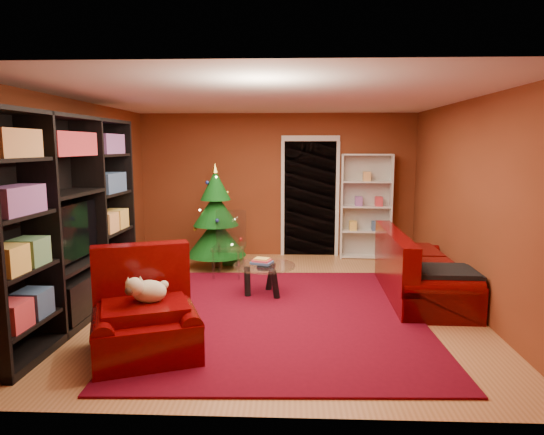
{
  "coord_description": "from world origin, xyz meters",
  "views": [
    {
      "loc": [
        0.27,
        -6.12,
        2.02
      ],
      "look_at": [
        0.0,
        0.4,
        1.05
      ],
      "focal_mm": 32.0,
      "sensor_mm": 36.0,
      "label": 1
    }
  ],
  "objects_px": {
    "rug": "(280,315)",
    "white_bookshelf": "(366,207)",
    "gift_box_teal": "(174,253)",
    "dog": "(149,291)",
    "coffee_table": "(264,280)",
    "sofa": "(423,265)",
    "armchair": "(145,314)",
    "gift_box_green": "(233,256)",
    "christmas_tree": "(216,217)",
    "media_unit": "(67,221)",
    "acrylic_chair": "(229,248)"
  },
  "relations": [
    {
      "from": "rug",
      "to": "acrylic_chair",
      "type": "distance_m",
      "value": 1.94
    },
    {
      "from": "dog",
      "to": "coffee_table",
      "type": "height_order",
      "value": "dog"
    },
    {
      "from": "christmas_tree",
      "to": "gift_box_green",
      "type": "xyz_separation_m",
      "value": [
        0.25,
        0.26,
        -0.71
      ]
    },
    {
      "from": "armchair",
      "to": "sofa",
      "type": "distance_m",
      "value": 3.71
    },
    {
      "from": "gift_box_green",
      "to": "acrylic_chair",
      "type": "distance_m",
      "value": 0.91
    },
    {
      "from": "media_unit",
      "to": "sofa",
      "type": "bearing_deg",
      "value": 15.63
    },
    {
      "from": "white_bookshelf",
      "to": "sofa",
      "type": "height_order",
      "value": "white_bookshelf"
    },
    {
      "from": "rug",
      "to": "dog",
      "type": "bearing_deg",
      "value": -139.44
    },
    {
      "from": "sofa",
      "to": "gift_box_teal",
      "type": "bearing_deg",
      "value": 64.82
    },
    {
      "from": "gift_box_teal",
      "to": "acrylic_chair",
      "type": "height_order",
      "value": "acrylic_chair"
    },
    {
      "from": "media_unit",
      "to": "gift_box_teal",
      "type": "bearing_deg",
      "value": 82.91
    },
    {
      "from": "rug",
      "to": "white_bookshelf",
      "type": "distance_m",
      "value": 3.58
    },
    {
      "from": "armchair",
      "to": "christmas_tree",
      "type": "bearing_deg",
      "value": 66.52
    },
    {
      "from": "gift_box_green",
      "to": "white_bookshelf",
      "type": "distance_m",
      "value": 2.53
    },
    {
      "from": "media_unit",
      "to": "armchair",
      "type": "height_order",
      "value": "media_unit"
    },
    {
      "from": "white_bookshelf",
      "to": "dog",
      "type": "bearing_deg",
      "value": -119.92
    },
    {
      "from": "coffee_table",
      "to": "dog",
      "type": "bearing_deg",
      "value": -118.68
    },
    {
      "from": "armchair",
      "to": "coffee_table",
      "type": "xyz_separation_m",
      "value": [
        1.04,
        1.92,
        -0.2
      ]
    },
    {
      "from": "gift_box_teal",
      "to": "armchair",
      "type": "xyz_separation_m",
      "value": [
        0.67,
        -3.86,
        0.28
      ]
    },
    {
      "from": "media_unit",
      "to": "sofa",
      "type": "distance_m",
      "value": 4.48
    },
    {
      "from": "media_unit",
      "to": "gift_box_teal",
      "type": "relative_size",
      "value": 11.33
    },
    {
      "from": "christmas_tree",
      "to": "coffee_table",
      "type": "xyz_separation_m",
      "value": [
        0.88,
        -1.5,
        -0.63
      ]
    },
    {
      "from": "white_bookshelf",
      "to": "armchair",
      "type": "distance_m",
      "value": 5.1
    },
    {
      "from": "armchair",
      "to": "sofa",
      "type": "relative_size",
      "value": 0.51
    },
    {
      "from": "rug",
      "to": "gift_box_green",
      "type": "height_order",
      "value": "gift_box_green"
    },
    {
      "from": "acrylic_chair",
      "to": "armchair",
      "type": "bearing_deg",
      "value": -94.29
    },
    {
      "from": "gift_box_teal",
      "to": "armchair",
      "type": "relative_size",
      "value": 0.25
    },
    {
      "from": "armchair",
      "to": "dog",
      "type": "relative_size",
      "value": 2.66
    },
    {
      "from": "white_bookshelf",
      "to": "armchair",
      "type": "xyz_separation_m",
      "value": [
        -2.74,
        -4.27,
        -0.52
      ]
    },
    {
      "from": "dog",
      "to": "acrylic_chair",
      "type": "bearing_deg",
      "value": 60.69
    },
    {
      "from": "christmas_tree",
      "to": "armchair",
      "type": "relative_size",
      "value": 1.65
    },
    {
      "from": "dog",
      "to": "rug",
      "type": "bearing_deg",
      "value": 19.71
    },
    {
      "from": "media_unit",
      "to": "sofa",
      "type": "xyz_separation_m",
      "value": [
        4.29,
        1.06,
        -0.73
      ]
    },
    {
      "from": "dog",
      "to": "acrylic_chair",
      "type": "distance_m",
      "value": 2.8
    },
    {
      "from": "rug",
      "to": "armchair",
      "type": "distance_m",
      "value": 1.75
    },
    {
      "from": "coffee_table",
      "to": "christmas_tree",
      "type": "bearing_deg",
      "value": 120.46
    },
    {
      "from": "christmas_tree",
      "to": "white_bookshelf",
      "type": "xyz_separation_m",
      "value": [
        2.58,
        0.85,
        0.09
      ]
    },
    {
      "from": "gift_box_green",
      "to": "coffee_table",
      "type": "bearing_deg",
      "value": -70.13
    },
    {
      "from": "rug",
      "to": "gift_box_green",
      "type": "relative_size",
      "value": 13.46
    },
    {
      "from": "sofa",
      "to": "christmas_tree",
      "type": "bearing_deg",
      "value": 65.14
    },
    {
      "from": "dog",
      "to": "coffee_table",
      "type": "xyz_separation_m",
      "value": [
        1.01,
        1.85,
        -0.4
      ]
    },
    {
      "from": "christmas_tree",
      "to": "white_bookshelf",
      "type": "distance_m",
      "value": 2.72
    },
    {
      "from": "media_unit",
      "to": "sofa",
      "type": "height_order",
      "value": "media_unit"
    },
    {
      "from": "rug",
      "to": "dog",
      "type": "distance_m",
      "value": 1.75
    },
    {
      "from": "dog",
      "to": "sofa",
      "type": "bearing_deg",
      "value": 10.06
    },
    {
      "from": "armchair",
      "to": "acrylic_chair",
      "type": "height_order",
      "value": "acrylic_chair"
    },
    {
      "from": "gift_box_green",
      "to": "sofa",
      "type": "xyz_separation_m",
      "value": [
        2.75,
        -1.74,
        0.31
      ]
    },
    {
      "from": "gift_box_teal",
      "to": "rug",
      "type": "bearing_deg",
      "value": -54.48
    },
    {
      "from": "media_unit",
      "to": "white_bookshelf",
      "type": "distance_m",
      "value": 5.15
    },
    {
      "from": "gift_box_green",
      "to": "white_bookshelf",
      "type": "relative_size",
      "value": 0.15
    }
  ]
}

